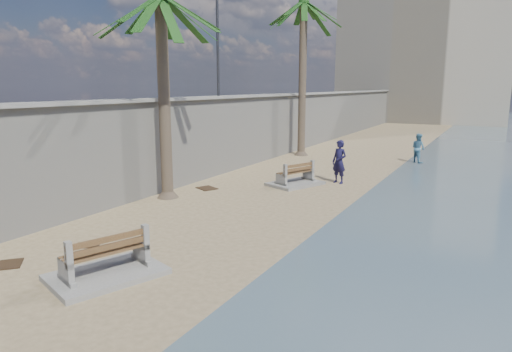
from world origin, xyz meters
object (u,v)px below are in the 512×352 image
(bench_near, at_px, (106,259))
(person_a, at_px, (339,159))
(person_b, at_px, (418,147))
(bench_far, at_px, (295,176))
(palm_back, at_px, (304,5))
(palm_mid, at_px, (160,0))

(bench_near, relative_size, person_a, 1.28)
(bench_near, distance_m, person_b, 19.17)
(bench_far, relative_size, person_b, 1.46)
(bench_near, bearing_deg, bench_far, 90.61)
(person_b, bearing_deg, bench_far, 104.90)
(bench_near, bearing_deg, person_a, 83.34)
(bench_far, height_order, person_a, person_a)
(palm_back, bearing_deg, bench_near, -80.40)
(bench_near, height_order, palm_back, palm_back)
(palm_mid, relative_size, person_b, 4.54)
(bench_near, xyz_separation_m, person_a, (1.37, 11.74, 0.63))
(bench_far, bearing_deg, palm_mid, -127.95)
(person_a, bearing_deg, bench_near, -77.21)
(bench_near, xyz_separation_m, bench_far, (-0.11, 10.52, -0.03))
(palm_back, relative_size, person_b, 5.50)
(person_a, bearing_deg, person_b, 93.11)
(bench_far, xyz_separation_m, palm_back, (-3.00, 7.85, 8.13))
(palm_mid, bearing_deg, person_b, 61.34)
(bench_near, relative_size, palm_back, 0.28)
(palm_back, distance_m, person_b, 10.09)
(palm_back, relative_size, person_a, 4.55)
(person_a, distance_m, person_b, 7.41)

